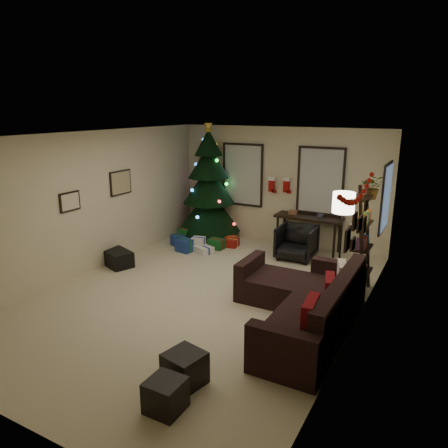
{
  "coord_description": "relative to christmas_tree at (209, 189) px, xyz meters",
  "views": [
    {
      "loc": [
        3.55,
        -5.72,
        3.12
      ],
      "look_at": [
        0.1,
        0.6,
        1.15
      ],
      "focal_mm": 34.37,
      "sensor_mm": 36.0,
      "label": 1
    }
  ],
  "objects": [
    {
      "name": "window_back_left",
      "position": [
        0.76,
        0.33,
        0.37
      ],
      "size": [
        1.05,
        0.06,
        1.5
      ],
      "color": "#728CB2",
      "rests_on": "wall_back"
    },
    {
      "name": "presents",
      "position": [
        0.3,
        -0.93,
        -1.07
      ],
      "size": [
        1.5,
        1.3,
        0.3
      ],
      "rotation": [
        0.0,
        0.0,
        0.16
      ],
      "color": "#14591E",
      "rests_on": "floor"
    },
    {
      "name": "desk",
      "position": [
        2.52,
        0.08,
        -0.48
      ],
      "size": [
        1.47,
        0.52,
        0.79
      ],
      "color": "black",
      "rests_on": "floor"
    },
    {
      "name": "garland",
      "position": [
        4.16,
        -3.22,
        0.87
      ],
      "size": [
        0.08,
        1.9,
        0.3
      ],
      "primitive_type": null,
      "color": "#A5140C",
      "rests_on": "wall_right"
    },
    {
      "name": "pillow_red_a",
      "position": [
        3.92,
        -4.22,
        -0.54
      ],
      "size": [
        0.18,
        0.51,
        0.5
      ],
      "primitive_type": "cube",
      "rotation": [
        0.0,
        0.0,
        0.1
      ],
      "color": "maroon",
      "rests_on": "sofa"
    },
    {
      "name": "pillow_red_b",
      "position": [
        3.92,
        -3.36,
        -0.54
      ],
      "size": [
        0.24,
        0.48,
        0.47
      ],
      "primitive_type": "cube",
      "rotation": [
        0.0,
        0.0,
        0.27
      ],
      "color": "maroon",
      "rests_on": "sofa"
    },
    {
      "name": "wall_back",
      "position": [
        1.71,
        0.36,
        0.17
      ],
      "size": [
        5.0,
        0.0,
        5.0
      ],
      "primitive_type": "plane",
      "rotation": [
        1.57,
        0.0,
        0.0
      ],
      "color": "beige",
      "rests_on": "floor"
    },
    {
      "name": "ottoman_near",
      "position": [
        2.78,
        -5.27,
        -0.99
      ],
      "size": [
        0.49,
        0.49,
        0.39
      ],
      "primitive_type": "cube",
      "rotation": [
        0.0,
        0.0,
        -0.21
      ],
      "color": "black",
      "rests_on": "floor"
    },
    {
      "name": "wall_right",
      "position": [
        4.21,
        -3.14,
        0.17
      ],
      "size": [
        0.0,
        7.0,
        7.0
      ],
      "primitive_type": "plane",
      "rotation": [
        1.57,
        0.0,
        -1.57
      ],
      "color": "beige",
      "rests_on": "floor"
    },
    {
      "name": "art_abstract",
      "position": [
        -0.77,
        -3.59,
        0.3
      ],
      "size": [
        0.04,
        0.45,
        0.35
      ],
      "color": "black",
      "rests_on": "wall_left"
    },
    {
      "name": "potted_plant",
      "position": [
        4.01,
        -1.19,
        0.66
      ],
      "size": [
        0.57,
        0.51,
        0.55
      ],
      "primitive_type": "imported",
      "rotation": [
        0.0,
        0.0,
        0.19
      ],
      "color": "#4C4C4C",
      "rests_on": "bookshelf"
    },
    {
      "name": "ottoman_far",
      "position": [
        2.85,
        -5.75,
        -1.01
      ],
      "size": [
        0.38,
        0.38,
        0.36
      ],
      "primitive_type": "cube",
      "rotation": [
        0.0,
        0.0,
        -0.0
      ],
      "color": "black",
      "rests_on": "floor"
    },
    {
      "name": "wall_left",
      "position": [
        -0.79,
        -3.14,
        0.17
      ],
      "size": [
        0.0,
        7.0,
        7.0
      ],
      "primitive_type": "plane",
      "rotation": [
        1.57,
        0.0,
        1.57
      ],
      "color": "beige",
      "rests_on": "floor"
    },
    {
      "name": "desk_chair",
      "position": [
        2.48,
        -0.57,
        -0.82
      ],
      "size": [
        0.73,
        0.69,
        0.73
      ],
      "primitive_type": "imported",
      "rotation": [
        0.0,
        0.0,
        0.04
      ],
      "color": "black",
      "rests_on": "floor"
    },
    {
      "name": "wall_front",
      "position": [
        1.71,
        -6.64,
        0.17
      ],
      "size": [
        5.0,
        0.0,
        5.0
      ],
      "primitive_type": "plane",
      "rotation": [
        -1.57,
        0.0,
        0.0
      ],
      "color": "beige",
      "rests_on": "floor"
    },
    {
      "name": "stocking_left",
      "position": [
        1.57,
        0.2,
        0.22
      ],
      "size": [
        0.2,
        0.05,
        0.36
      ],
      "color": "#990F0C",
      "rests_on": "wall_back"
    },
    {
      "name": "floor",
      "position": [
        1.71,
        -3.14,
        -1.18
      ],
      "size": [
        7.0,
        7.0,
        0.0
      ],
      "primitive_type": "plane",
      "color": "beige",
      "rests_on": "ground"
    },
    {
      "name": "sofa",
      "position": [
        3.55,
        -3.2,
        -0.9
      ],
      "size": [
        1.91,
        2.77,
        0.87
      ],
      "color": "black",
      "rests_on": "floor"
    },
    {
      "name": "gallery",
      "position": [
        4.19,
        -3.21,
        0.39
      ],
      "size": [
        0.03,
        1.25,
        0.54
      ],
      "color": "black",
      "rests_on": "wall_right"
    },
    {
      "name": "storage_bin",
      "position": [
        -0.56,
        -2.71,
        -1.02
      ],
      "size": [
        0.75,
        0.62,
        0.32
      ],
      "primitive_type": "cube",
      "rotation": [
        0.0,
        0.0,
        -0.36
      ],
      "color": "black",
      "rests_on": "floor"
    },
    {
      "name": "art_map",
      "position": [
        -0.77,
        -2.25,
        0.44
      ],
      "size": [
        0.04,
        0.6,
        0.5
      ],
      "color": "black",
      "rests_on": "wall_left"
    },
    {
      "name": "window_back_right",
      "position": [
        2.66,
        0.33,
        0.37
      ],
      "size": [
        1.05,
        0.06,
        1.5
      ],
      "color": "#728CB2",
      "rests_on": "wall_back"
    },
    {
      "name": "christmas_tree",
      "position": [
        0.0,
        0.0,
        0.0
      ],
      "size": [
        1.54,
        1.54,
        2.86
      ],
      "rotation": [
        0.0,
        0.0,
        0.39
      ],
      "color": "black",
      "rests_on": "floor"
    },
    {
      "name": "pillow_cream",
      "position": [
        3.92,
        -2.66,
        -0.55
      ],
      "size": [
        0.24,
        0.44,
        0.42
      ],
      "primitive_type": "cube",
      "rotation": [
        0.0,
        0.0,
        0.3
      ],
      "color": "beige",
      "rests_on": "sofa"
    },
    {
      "name": "window_right_wall",
      "position": [
        4.18,
        -0.59,
        0.32
      ],
      "size": [
        0.06,
        0.9,
        1.3
      ],
      "color": "#728CB2",
      "rests_on": "wall_right"
    },
    {
      "name": "floor_lamp",
      "position": [
        3.66,
        -1.74,
        0.28
      ],
      "size": [
        0.37,
        0.37,
        1.75
      ],
      "rotation": [
        0.0,
        0.0,
        -0.44
      ],
      "color": "black",
      "rests_on": "floor"
    },
    {
      "name": "bookshelf",
      "position": [
        4.01,
        -1.63,
        -0.25
      ],
      "size": [
        0.3,
        0.56,
        1.92
      ],
      "color": "black",
      "rests_on": "floor"
    },
    {
      "name": "stocking_right",
      "position": [
        1.9,
        0.28,
        0.22
      ],
      "size": [
        0.2,
        0.05,
        0.36
      ],
      "color": "#990F0C",
      "rests_on": "wall_back"
    },
    {
      "name": "ceiling",
      "position": [
        1.71,
        -3.14,
        1.52
      ],
      "size": [
        7.0,
        7.0,
        0.0
      ],
      "primitive_type": "plane",
      "rotation": [
        3.14,
        0.0,
        0.0
      ],
      "color": "white",
      "rests_on": "floor"
    }
  ]
}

